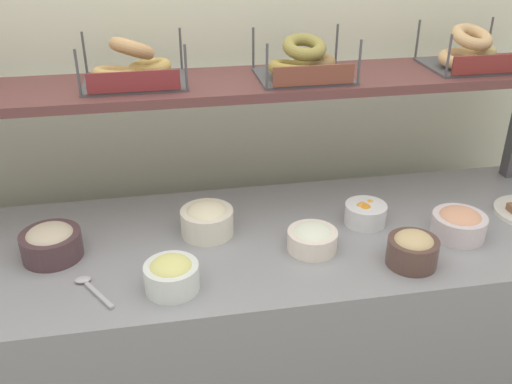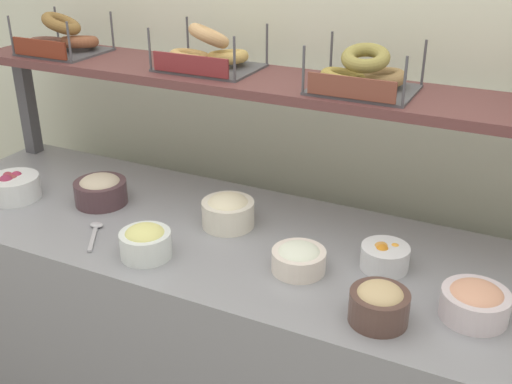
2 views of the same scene
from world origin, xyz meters
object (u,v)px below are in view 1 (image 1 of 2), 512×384
Objects in this scene: bowl_cream_cheese at (312,238)px; bagel_basket_everything at (303,63)px; serving_spoon_near_plate at (90,286)px; bagel_basket_sesame at (133,68)px; bowl_fruit_salad at (365,213)px; bowl_egg_salad at (172,274)px; bowl_hummus at (413,249)px; bowl_lox_spread at (459,223)px; bowl_tuna_salad at (51,242)px; bagel_basket_plain at (469,53)px; bowl_potato_salad at (207,219)px.

bowl_cream_cheese is 0.51× the size of bagel_basket_everything.
serving_spoon_near_plate is 0.68m from bagel_basket_sesame.
bowl_fruit_salad is 0.88m from serving_spoon_near_plate.
bowl_egg_salad reaches higher than bowl_fruit_salad.
bowl_cream_cheese is 0.48× the size of bagel_basket_sesame.
bowl_egg_salad is at bearing 179.58° from bowl_hummus.
bowl_fruit_salad is (-0.26, 0.13, -0.01)m from bowl_lox_spread.
bowl_tuna_salad is 1.14× the size of serving_spoon_near_plate.
bagel_basket_sesame reaches higher than bowl_egg_salad.
serving_spoon_near_plate is 0.54× the size of bagel_basket_plain.
bowl_egg_salad is 0.84× the size of bowl_tuna_salad.
serving_spoon_near_plate is (-0.35, -0.23, -0.04)m from bowl_potato_salad.
bowl_cream_cheese is 0.85m from bagel_basket_plain.
bowl_tuna_salad reaches higher than bowl_fruit_salad.
bagel_basket_plain reaches higher than serving_spoon_near_plate.
bowl_hummus is 0.83× the size of bowl_tuna_salad.
bagel_basket_everything is at bearing 44.75° from bowl_egg_salad.
bowl_egg_salad reaches higher than serving_spoon_near_plate.
bowl_fruit_salad is 0.25m from bowl_hummus.
bagel_basket_everything is (-0.16, 0.23, 0.44)m from bowl_fruit_salad.
bagel_basket_everything is at bearing -3.40° from bagel_basket_sesame.
bagel_basket_sesame is (-0.19, 0.23, 0.43)m from bowl_potato_salad.
bowl_hummus is 0.69m from bowl_egg_salad.
bowl_tuna_salad is 1.48m from bagel_basket_plain.
bowl_lox_spread is 0.56× the size of bagel_basket_everything.
bowl_lox_spread is 1.01× the size of bowl_potato_salad.
bagel_basket_plain is (0.93, 0.22, 0.43)m from bowl_potato_salad.
bowl_lox_spread is 0.47m from bowl_cream_cheese.
bagel_basket_sesame is at bearing 97.23° from bowl_egg_salad.
bowl_cream_cheese is 0.76m from bagel_basket_sesame.
bowl_fruit_salad is at bearing -3.28° from bowl_potato_salad.
bagel_basket_plain is (1.39, 0.26, 0.43)m from bowl_tuna_salad.
bowl_fruit_salad is 0.87× the size of serving_spoon_near_plate.
bowl_lox_spread is 0.90m from bowl_egg_salad.
bowl_fruit_salad is 0.92× the size of bowl_hummus.
bowl_egg_salad is 0.52× the size of bagel_basket_plain.
bowl_egg_salad is at bearing -10.46° from serving_spoon_near_plate.
bowl_egg_salad is 0.47× the size of bagel_basket_sesame.
serving_spoon_near_plate is 0.94m from bagel_basket_everything.
bowl_hummus is at bearing -25.91° from bowl_potato_salad.
bagel_basket_sesame is 1.11× the size of bagel_basket_plain.
bagel_basket_everything is at bearing -178.04° from bagel_basket_plain.
bowl_lox_spread is at bearing -21.88° from bagel_basket_sesame.
bowl_tuna_salad is at bearing -135.00° from bagel_basket_sesame.
bowl_tuna_salad reaches higher than bowl_lox_spread.
bowl_fruit_salad is at bearing -54.02° from bagel_basket_everything.
bagel_basket_sesame reaches higher than bowl_potato_salad.
bowl_lox_spread is at bearing 7.20° from bowl_egg_salad.
bowl_potato_salad is at bearing 33.34° from serving_spoon_near_plate.
bagel_basket_plain is (1.27, 0.45, 0.47)m from serving_spoon_near_plate.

